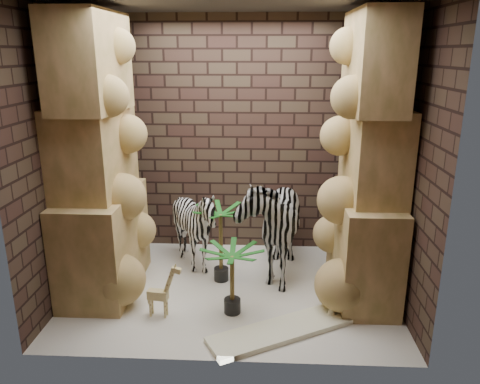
# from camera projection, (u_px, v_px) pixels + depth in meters

# --- Properties ---
(floor) EXTENTS (3.50, 3.50, 0.00)m
(floor) POSITION_uv_depth(u_px,v_px,m) (231.00, 290.00, 5.17)
(floor) COLOR silver
(floor) RESTS_ON ground
(ceiling) EXTENTS (3.50, 3.50, 0.00)m
(ceiling) POSITION_uv_depth(u_px,v_px,m) (229.00, 1.00, 4.30)
(ceiling) COLOR #373534
(ceiling) RESTS_ON ground
(wall_back) EXTENTS (3.50, 0.00, 3.50)m
(wall_back) POSITION_uv_depth(u_px,v_px,m) (237.00, 137.00, 5.93)
(wall_back) COLOR #36221D
(wall_back) RESTS_ON ground
(wall_front) EXTENTS (3.50, 0.00, 3.50)m
(wall_front) POSITION_uv_depth(u_px,v_px,m) (219.00, 194.00, 3.54)
(wall_front) COLOR #36221D
(wall_front) RESTS_ON ground
(wall_left) EXTENTS (0.00, 3.00, 3.00)m
(wall_left) POSITION_uv_depth(u_px,v_px,m) (63.00, 157.00, 4.82)
(wall_left) COLOR #36221D
(wall_left) RESTS_ON ground
(wall_right) EXTENTS (0.00, 3.00, 3.00)m
(wall_right) POSITION_uv_depth(u_px,v_px,m) (404.00, 160.00, 4.65)
(wall_right) COLOR #36221D
(wall_right) RESTS_ON ground
(rock_pillar_left) EXTENTS (0.68, 1.30, 3.00)m
(rock_pillar_left) POSITION_uv_depth(u_px,v_px,m) (96.00, 157.00, 4.80)
(rock_pillar_left) COLOR #E2B278
(rock_pillar_left) RESTS_ON floor
(rock_pillar_right) EXTENTS (0.58, 1.25, 3.00)m
(rock_pillar_right) POSITION_uv_depth(u_px,v_px,m) (370.00, 160.00, 4.66)
(rock_pillar_right) COLOR #E2B278
(rock_pillar_right) RESTS_ON floor
(zebra_right) EXTENTS (0.79, 1.32, 1.50)m
(zebra_right) POSITION_uv_depth(u_px,v_px,m) (271.00, 213.00, 5.39)
(zebra_right) COLOR white
(zebra_right) RESTS_ON floor
(zebra_left) EXTENTS (1.09, 1.24, 0.97)m
(zebra_left) POSITION_uv_depth(u_px,v_px,m) (195.00, 231.00, 5.55)
(zebra_left) COLOR white
(zebra_left) RESTS_ON floor
(giraffe_toy) EXTENTS (0.32, 0.14, 0.60)m
(giraffe_toy) POSITION_uv_depth(u_px,v_px,m) (158.00, 289.00, 4.57)
(giraffe_toy) COLOR #E3D086
(giraffe_toy) RESTS_ON floor
(palm_front) EXTENTS (0.36, 0.36, 0.91)m
(palm_front) POSITION_uv_depth(u_px,v_px,m) (221.00, 244.00, 5.26)
(palm_front) COLOR #144F15
(palm_front) RESTS_ON floor
(palm_back) EXTENTS (0.36, 0.36, 0.72)m
(palm_back) POSITION_uv_depth(u_px,v_px,m) (232.00, 280.00, 4.61)
(palm_back) COLOR #144F15
(palm_back) RESTS_ON floor
(surfboard) EXTENTS (1.51, 1.06, 0.05)m
(surfboard) POSITION_uv_depth(u_px,v_px,m) (285.00, 329.00, 4.39)
(surfboard) COLOR white
(surfboard) RESTS_ON floor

